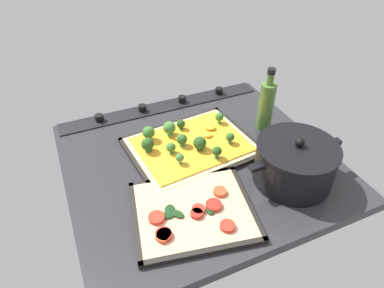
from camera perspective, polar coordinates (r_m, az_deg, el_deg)
name	(u,v)px	position (r cm, az deg, el deg)	size (l,w,h in cm)	color
ground_plane	(199,163)	(99.84, 1.14, -3.21)	(74.71, 68.71, 3.00)	#28282B
stove_control_panel	(163,106)	(121.72, -4.93, 6.41)	(71.72, 7.00, 2.60)	black
baking_tray_front	(192,148)	(102.32, -0.04, -0.62)	(39.00, 31.80, 1.30)	black
broccoli_pizza	(189,143)	(101.45, -0.55, 0.11)	(36.37, 29.18, 6.04)	#D3B77F
baking_tray_back	(193,212)	(84.49, 0.15, -11.30)	(33.25, 29.93, 1.30)	black
veggie_pizza_back	(192,211)	(83.53, 0.00, -11.27)	(30.44, 27.13, 1.90)	tan
cooking_pot	(295,163)	(92.87, 16.87, -3.07)	(27.98, 21.20, 13.86)	black
oil_bottle	(266,105)	(108.98, 12.36, 6.42)	(4.82, 4.82, 20.94)	#476B2D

